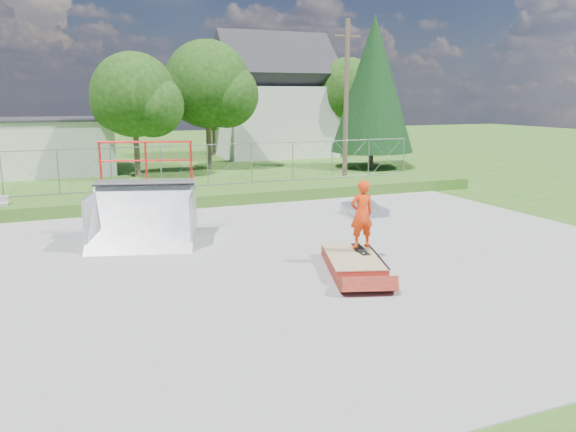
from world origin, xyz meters
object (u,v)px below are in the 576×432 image
Objects in this scene: quarter_pipe at (142,196)px; flat_bank_ramp at (365,210)px; grind_box at (352,262)px; skater at (362,217)px.

flat_bank_ramp is (8.15, 1.16, -1.28)m from quarter_pipe.
grind_box is 0.97× the size of quarter_pipe.
quarter_pipe is 6.48m from skater.
quarter_pipe is at bearing -169.43° from flat_bank_ramp.
skater is (0.35, 0.21, 1.11)m from grind_box.
flat_bank_ramp is 0.83× the size of skater.
flat_bank_ramp is (3.61, 5.61, 0.01)m from grind_box.
grind_box is 1.18m from skater.
skater is at bearing -24.42° from quarter_pipe.
quarter_pipe is 8.33m from flat_bank_ramp.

